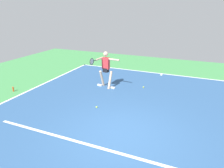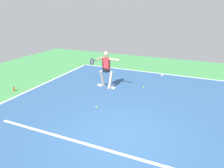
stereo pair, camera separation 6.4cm
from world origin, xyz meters
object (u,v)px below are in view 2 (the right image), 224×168
(tennis_ball_centre_court, at_px, (97,107))
(tennis_ball_by_baseline, at_px, (144,87))
(tennis_player, at_px, (106,67))
(water_bottle, at_px, (14,89))

(tennis_ball_centre_court, xyz_separation_m, tennis_ball_by_baseline, (-1.10, -2.79, 0.00))
(tennis_player, bearing_deg, water_bottle, 36.10)
(tennis_player, distance_m, water_bottle, 4.38)
(tennis_player, xyz_separation_m, water_bottle, (3.71, 2.14, -0.89))
(tennis_player, xyz_separation_m, tennis_ball_centre_court, (-0.59, 2.13, -0.97))
(tennis_ball_by_baseline, bearing_deg, water_bottle, 27.35)
(tennis_player, relative_size, tennis_ball_centre_court, 26.70)
(tennis_ball_centre_court, bearing_deg, tennis_player, -74.43)
(tennis_ball_centre_court, height_order, tennis_ball_by_baseline, same)
(tennis_player, distance_m, tennis_ball_centre_court, 2.42)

